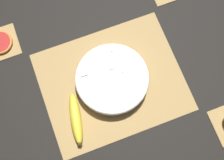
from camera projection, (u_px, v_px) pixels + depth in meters
name	position (u px, v px, depth m)	size (l,w,h in m)	color
ground_plane	(112.00, 82.00, 1.13)	(6.00, 6.00, 0.00)	black
bamboo_mat_center	(112.00, 82.00, 1.12)	(0.50, 0.41, 0.01)	#A8844C
coaster_mat_far_left	(1.00, 44.00, 1.17)	(0.13, 0.13, 0.01)	#A8844C
fruit_salad_bowl	(112.00, 79.00, 1.09)	(0.26, 0.26, 0.06)	silver
whole_banana	(76.00, 119.00, 1.07)	(0.07, 0.18, 0.04)	yellow
grapefruit_slice	(0.00, 43.00, 1.16)	(0.09, 0.09, 0.01)	#B2231E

